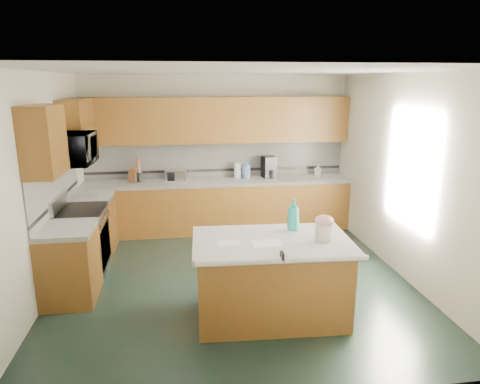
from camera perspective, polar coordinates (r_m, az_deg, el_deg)
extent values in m
plane|color=black|center=(5.86, -1.00, -11.59)|extent=(4.60, 4.60, 0.00)
plane|color=white|center=(5.26, -1.13, 15.86)|extent=(4.60, 4.60, 0.00)
cube|color=white|center=(7.67, -3.17, 5.27)|extent=(4.60, 0.04, 2.70)
cube|color=white|center=(3.21, 4.01, -7.90)|extent=(4.60, 0.04, 2.70)
cube|color=white|center=(5.62, -25.23, 0.52)|extent=(0.04, 4.60, 2.70)
cube|color=white|center=(6.12, 21.04, 1.98)|extent=(0.04, 4.60, 2.70)
cube|color=#3E250D|center=(7.56, -2.87, -2.02)|extent=(4.60, 0.60, 0.86)
cube|color=white|center=(7.44, -2.91, 1.38)|extent=(4.60, 0.64, 0.06)
cube|color=#3E250D|center=(7.41, -3.11, 9.55)|extent=(4.60, 0.33, 0.78)
cube|color=silver|center=(7.66, -3.14, 4.38)|extent=(4.60, 0.02, 0.63)
cube|color=black|center=(7.69, -3.11, 2.94)|extent=(4.60, 0.01, 0.05)
cube|color=#3E250D|center=(6.99, -18.91, -4.19)|extent=(0.60, 0.82, 0.86)
cube|color=white|center=(6.87, -19.22, -0.54)|extent=(0.64, 0.82, 0.06)
cube|color=#3E250D|center=(5.59, -21.76, -9.14)|extent=(0.60, 0.72, 0.86)
cube|color=white|center=(5.44, -22.21, -4.67)|extent=(0.64, 0.72, 0.06)
cube|color=silver|center=(6.15, -23.38, 0.71)|extent=(0.02, 2.30, 0.63)
cube|color=black|center=(6.20, -23.15, -1.04)|extent=(0.01, 2.30, 0.05)
cube|color=#3E250D|center=(6.85, -20.85, 8.23)|extent=(0.33, 1.09, 0.78)
cube|color=#3E250D|center=(5.24, -24.73, 6.23)|extent=(0.33, 0.72, 0.78)
cube|color=#B7B7BC|center=(6.26, -20.22, -6.38)|extent=(0.60, 0.76, 0.88)
cube|color=black|center=(6.22, -17.56, -6.69)|extent=(0.02, 0.68, 0.55)
cube|color=black|center=(6.12, -20.59, -2.35)|extent=(0.62, 0.78, 0.04)
cylinder|color=#B7B7BC|center=(6.09, -17.55, -3.35)|extent=(0.02, 0.66, 0.02)
cube|color=#B7B7BC|center=(6.15, -23.05, -1.33)|extent=(0.06, 0.76, 0.18)
imported|color=#B7B7BC|center=(5.95, -21.30, 5.36)|extent=(0.50, 0.73, 0.41)
cube|color=#3E250D|center=(4.86, 4.16, -11.74)|extent=(1.65, 0.99, 0.86)
cube|color=white|center=(4.67, 4.26, -6.67)|extent=(1.75, 1.10, 0.06)
cylinder|color=white|center=(4.21, 5.73, -9.12)|extent=(1.71, 0.14, 0.06)
cylinder|color=silver|center=(4.68, 11.10, -5.24)|extent=(0.24, 0.24, 0.19)
ellipsoid|color=#D2939E|center=(4.64, 11.17, -3.79)|extent=(0.20, 0.20, 0.12)
cylinder|color=tan|center=(4.63, 11.20, -3.28)|extent=(0.06, 0.02, 0.02)
sphere|color=tan|center=(4.62, 10.82, -3.30)|extent=(0.03, 0.03, 0.03)
sphere|color=tan|center=(4.64, 11.58, -3.25)|extent=(0.03, 0.03, 0.03)
imported|color=teal|center=(4.93, 7.13, -2.97)|extent=(0.15, 0.15, 0.37)
cube|color=white|center=(4.55, 3.53, -6.84)|extent=(0.32, 0.24, 0.00)
cube|color=white|center=(4.55, -1.45, -6.82)|extent=(0.25, 0.19, 0.00)
cube|color=black|center=(4.22, 5.64, -8.52)|extent=(0.03, 0.09, 0.08)
cylinder|color=black|center=(4.17, 5.81, -9.06)|extent=(0.01, 0.07, 0.01)
cube|color=#472814|center=(7.48, -14.06, 2.19)|extent=(0.17, 0.21, 0.26)
cylinder|color=black|center=(7.51, -13.36, 1.99)|extent=(0.13, 0.13, 0.17)
cylinder|color=#472814|center=(7.47, -13.45, 3.52)|extent=(0.08, 0.08, 0.24)
cube|color=#B7B7BC|center=(7.44, -8.54, 2.22)|extent=(0.38, 0.30, 0.19)
cube|color=black|center=(7.34, -8.55, 2.05)|extent=(0.29, 0.01, 0.15)
cylinder|color=white|center=(7.54, -0.34, 2.87)|extent=(0.12, 0.12, 0.27)
cylinder|color=#B7B7BC|center=(7.57, -0.34, 1.91)|extent=(0.18, 0.18, 0.01)
cylinder|color=#5A7EB4|center=(7.53, 0.81, 2.73)|extent=(0.15, 0.15, 0.24)
cylinder|color=#5A7EB4|center=(7.50, 0.82, 3.77)|extent=(0.07, 0.07, 0.03)
cube|color=black|center=(7.61, 3.89, 3.34)|extent=(0.26, 0.28, 0.38)
cylinder|color=black|center=(7.58, 3.96, 2.43)|extent=(0.16, 0.16, 0.16)
imported|color=white|center=(7.83, 10.36, 2.88)|extent=(0.15, 0.14, 0.23)
cylinder|color=red|center=(7.80, 10.40, 3.80)|extent=(0.02, 0.02, 0.03)
cube|color=white|center=(5.91, 21.84, 2.97)|extent=(0.02, 1.40, 1.10)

